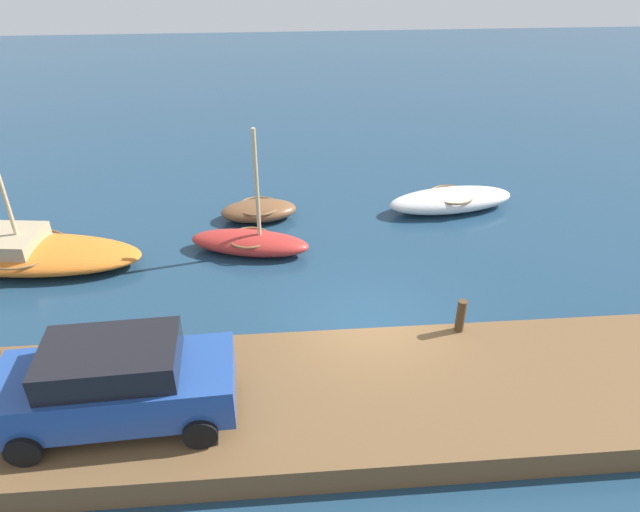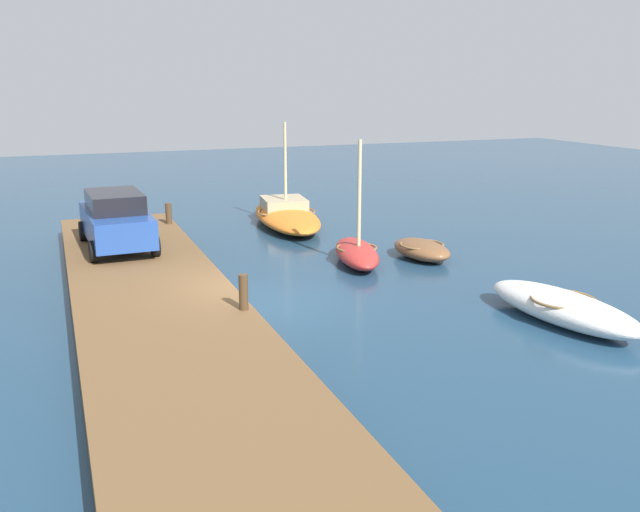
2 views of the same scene
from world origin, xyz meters
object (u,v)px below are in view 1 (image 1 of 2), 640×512
Objects in this scene: rowboat_white at (451,200)px; mooring_post_mid_west at (461,316)px; rowboat_red at (250,242)px; parked_car at (116,382)px; sailboat_orange at (25,252)px; dinghy_brown at (259,210)px.

mooring_post_mid_west reaches higher than rowboat_white.
mooring_post_mid_west is at bearing -31.60° from rowboat_red.
parked_car is (-7.28, -2.12, 0.49)m from mooring_post_mid_west.
rowboat_red is at bearing 134.66° from mooring_post_mid_west.
rowboat_white is 1.17× the size of rowboat_red.
rowboat_red is at bearing 8.43° from sailboat_orange.
mooring_post_mid_west is (4.77, -7.31, 0.72)m from dinghy_brown.
dinghy_brown is 9.83m from parked_car.
mooring_post_mid_west reaches higher than dinghy_brown.
rowboat_white is 6.72m from dinghy_brown.
rowboat_red is at bearing -101.27° from dinghy_brown.
parked_car is (4.37, -7.02, 1.11)m from sailboat_orange.
sailboat_orange is (-6.63, -0.18, 0.05)m from rowboat_red.
dinghy_brown is 2.25m from rowboat_red.
rowboat_white is at bearing 32.45° from rowboat_red.
sailboat_orange is at bearing 157.18° from mooring_post_mid_west.
mooring_post_mid_west is at bearing -112.84° from rowboat_white.
sailboat_orange is 12.65m from mooring_post_mid_west.
dinghy_brown is at bearing 72.38° from parked_car.
sailboat_orange is at bearing -165.57° from dinghy_brown.
rowboat_red is 7.63m from parked_car.
rowboat_white is 13.33m from parked_car.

